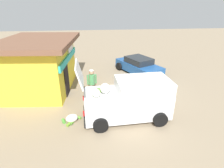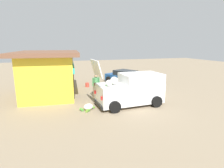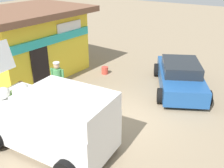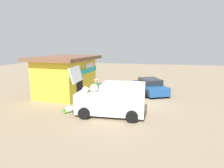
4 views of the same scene
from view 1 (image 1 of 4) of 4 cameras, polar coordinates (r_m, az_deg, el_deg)
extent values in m
plane|color=gray|center=(11.36, 7.81, -2.73)|extent=(60.00, 60.00, 0.00)
cube|color=yellow|center=(12.08, -21.81, 5.06)|extent=(4.98, 3.76, 2.98)
cube|color=#2DB7B2|center=(11.42, -13.95, 8.19)|extent=(4.47, 0.50, 0.36)
cube|color=black|center=(10.99, -14.40, 1.50)|extent=(0.90, 0.14, 2.00)
cube|color=white|center=(12.33, -13.24, 10.87)|extent=(1.50, 0.19, 0.60)
cube|color=brown|center=(11.69, -23.06, 12.55)|extent=(5.96, 4.73, 0.27)
cube|color=white|center=(8.60, 4.72, -6.10)|extent=(1.95, 4.08, 1.20)
cube|color=white|center=(8.39, 9.99, -0.38)|extent=(1.81, 2.56, 0.58)
cube|color=black|center=(8.85, 17.32, -0.04)|extent=(1.51, 0.15, 0.44)
cube|color=white|center=(7.68, -10.47, 3.31)|extent=(1.61, 0.37, 0.94)
ellipsoid|color=silver|center=(8.08, -2.23, -1.43)|extent=(0.57, 0.47, 0.47)
ellipsoid|color=silver|center=(7.79, -5.16, -2.97)|extent=(0.45, 0.37, 0.37)
cylinder|color=#649340|center=(8.39, -3.95, -1.82)|extent=(0.29, 0.27, 0.12)
cylinder|color=#70A036|center=(8.18, -4.59, -2.42)|extent=(0.26, 0.32, 0.15)
cylinder|color=#559D35|center=(7.97, -5.45, -3.33)|extent=(0.28, 0.28, 0.12)
cube|color=black|center=(8.68, -8.84, -10.06)|extent=(1.69, 0.16, 0.16)
cube|color=red|center=(7.79, -9.11, -9.42)|extent=(0.14, 0.07, 0.20)
cube|color=red|center=(8.97, -9.21, -4.53)|extent=(0.14, 0.07, 0.20)
cylinder|color=black|center=(8.49, 15.30, -11.02)|extent=(0.25, 0.68, 0.67)
cylinder|color=black|center=(9.98, 11.01, -4.83)|extent=(0.25, 0.68, 0.67)
cylinder|color=black|center=(7.88, -3.68, -13.20)|extent=(0.25, 0.68, 0.67)
cylinder|color=black|center=(9.46, -4.82, -6.17)|extent=(0.25, 0.68, 0.67)
cube|color=#1E4C8C|center=(14.47, 8.52, 5.45)|extent=(4.45, 3.33, 0.66)
cube|color=#1E2328|center=(14.30, 8.66, 7.57)|extent=(2.43, 2.22, 0.46)
cylinder|color=black|center=(16.11, 7.86, 6.77)|extent=(0.66, 0.47, 0.63)
cylinder|color=black|center=(15.03, 2.31, 5.69)|extent=(0.66, 0.47, 0.63)
cylinder|color=black|center=(14.20, 14.98, 3.71)|extent=(0.66, 0.47, 0.63)
cylinder|color=black|center=(12.97, 9.23, 2.25)|extent=(0.66, 0.47, 0.63)
cylinder|color=#726047|center=(10.57, -7.24, -2.29)|extent=(0.15, 0.15, 0.85)
cylinder|color=#726047|center=(10.63, -5.46, -2.03)|extent=(0.15, 0.15, 0.85)
cylinder|color=#4C9959|center=(10.30, -6.53, 1.45)|extent=(0.41, 0.41, 0.60)
sphere|color=tan|center=(10.14, -6.64, 3.61)|extent=(0.23, 0.23, 0.23)
cylinder|color=silver|center=(10.10, -6.68, 4.32)|extent=(0.25, 0.25, 0.05)
cylinder|color=#4C9959|center=(10.25, -7.84, 1.35)|extent=(0.09, 0.09, 0.57)
cylinder|color=#4C9959|center=(10.34, -5.24, 1.70)|extent=(0.09, 0.09, 0.57)
cylinder|color=#4C4C51|center=(9.12, -5.56, -6.92)|extent=(0.15, 0.15, 0.82)
cylinder|color=#4C4C51|center=(9.41, -5.34, -5.84)|extent=(0.15, 0.15, 0.82)
cylinder|color=#4C9959|center=(9.00, -6.96, -3.01)|extent=(0.42, 0.70, 0.64)
sphere|color=brown|center=(8.92, -8.94, -1.43)|extent=(0.22, 0.22, 0.22)
cylinder|color=#4C9959|center=(8.86, -8.51, -4.17)|extent=(0.09, 0.09, 0.55)
cylinder|color=#4C9959|center=(9.28, -8.07, -2.75)|extent=(0.09, 0.09, 0.55)
ellipsoid|color=silver|center=(8.76, -12.81, -10.70)|extent=(0.62, 0.69, 0.37)
cylinder|color=#5AA93F|center=(8.95, -10.93, -10.68)|extent=(0.16, 0.28, 0.11)
cylinder|color=olive|center=(8.61, -13.81, -12.48)|extent=(0.29, 0.24, 0.14)
cylinder|color=#64A230|center=(8.98, -10.57, -10.58)|extent=(0.24, 0.23, 0.10)
cylinder|color=#4E9E3A|center=(8.86, -15.35, -11.46)|extent=(0.30, 0.24, 0.15)
cylinder|color=#548C33|center=(8.67, -12.81, -12.16)|extent=(0.26, 0.22, 0.12)
cylinder|color=#BF3F33|center=(13.85, -6.62, 3.29)|extent=(0.34, 0.34, 0.37)
camera|label=2|loc=(4.15, -130.43, -37.31)|focal=28.77mm
camera|label=3|loc=(7.08, 63.25, 11.66)|focal=41.42mm
camera|label=4|loc=(5.36, 115.78, -22.75)|focal=30.27mm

